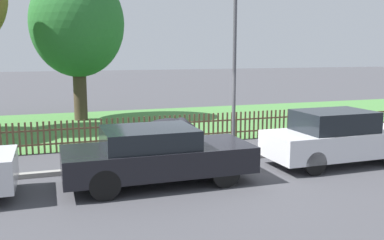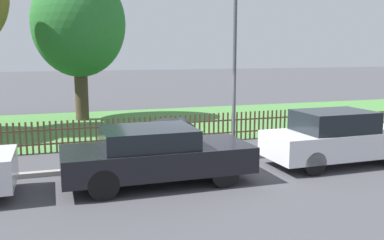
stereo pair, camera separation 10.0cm
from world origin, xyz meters
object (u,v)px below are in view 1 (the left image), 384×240
(covered_motorcycle, at_px, (170,133))
(street_lamp, at_px, (236,25))
(parked_car_black_saloon, at_px, (156,154))
(parked_car_navy_estate, at_px, (338,137))
(tree_mid_park, at_px, (77,24))

(covered_motorcycle, xyz_separation_m, street_lamp, (1.89, -0.54, 3.20))
(parked_car_black_saloon, height_order, street_lamp, street_lamp)
(parked_car_black_saloon, relative_size, parked_car_navy_estate, 1.06)
(parked_car_navy_estate, height_order, street_lamp, street_lamp)
(parked_car_navy_estate, bearing_deg, tree_mid_park, 120.42)
(street_lamp, bearing_deg, tree_mid_park, 115.24)
(parked_car_black_saloon, relative_size, street_lamp, 0.71)
(tree_mid_park, relative_size, street_lamp, 1.08)
(parked_car_black_saloon, distance_m, tree_mid_park, 11.02)
(parked_car_navy_estate, xyz_separation_m, street_lamp, (-2.27, 1.92, 3.13))
(parked_car_black_saloon, xyz_separation_m, parked_car_navy_estate, (5.22, 0.09, 0.05))
(parked_car_black_saloon, height_order, covered_motorcycle, parked_car_black_saloon)
(parked_car_navy_estate, distance_m, covered_motorcycle, 4.84)
(parked_car_black_saloon, height_order, tree_mid_park, tree_mid_park)
(parked_car_black_saloon, xyz_separation_m, tree_mid_park, (-0.99, 10.37, 3.61))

